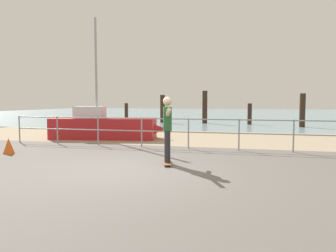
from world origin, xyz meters
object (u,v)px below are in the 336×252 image
at_px(sailboat, 107,127).
at_px(skateboarder, 167,125).
at_px(skateboard, 167,162).
at_px(traffic_cone, 9,146).

xyz_separation_m(sailboat, skateboarder, (3.91, -4.88, 0.50)).
height_order(skateboard, traffic_cone, traffic_cone).
xyz_separation_m(sailboat, traffic_cone, (-1.21, -4.47, -0.27)).
bearing_deg(traffic_cone, skateboard, -4.62).
xyz_separation_m(sailboat, skateboard, (3.91, -4.88, -0.45)).
relative_size(skateboarder, traffic_cone, 3.30).
height_order(skateboarder, traffic_cone, skateboarder).
distance_m(sailboat, traffic_cone, 4.64).
relative_size(sailboat, traffic_cone, 10.26).
bearing_deg(sailboat, skateboarder, -51.34).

